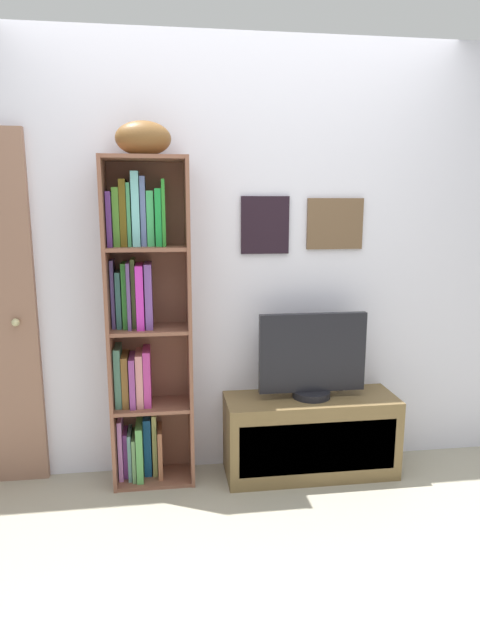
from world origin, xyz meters
TOP-DOWN VIEW (x-y plane):
  - ground at (0.00, 0.00)m, footprint 5.20×5.20m
  - back_wall at (0.00, 1.13)m, footprint 4.80×0.08m
  - bookshelf at (-0.57, 0.99)m, footprint 0.46×0.28m
  - football at (-0.52, 0.96)m, footprint 0.29×0.18m
  - tv_stand at (0.40, 0.91)m, footprint 1.01×0.37m
  - television at (0.40, 0.91)m, footprint 0.62×0.22m

SIDE VIEW (x-z plane):
  - ground at x=0.00m, z-range -0.04..0.00m
  - tv_stand at x=0.40m, z-range 0.00..0.48m
  - television at x=0.40m, z-range 0.47..0.97m
  - bookshelf at x=-0.57m, z-range -0.01..1.82m
  - back_wall at x=0.00m, z-range 0.00..2.50m
  - football at x=-0.52m, z-range 1.83..2.01m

